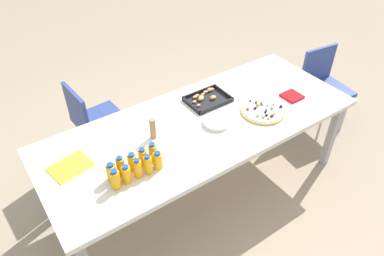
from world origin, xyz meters
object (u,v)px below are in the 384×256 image
(chair_far_left, at_px, (93,119))
(juice_bottle_4, at_px, (158,161))
(juice_bottle_9, at_px, (153,153))
(chair_end, at_px, (323,83))
(napkin_stack, at_px, (292,96))
(party_table, at_px, (201,128))
(juice_bottle_6, at_px, (121,166))
(juice_bottle_8, at_px, (143,157))
(cardboard_tube, at_px, (153,129))
(juice_bottle_2, at_px, (138,169))
(snack_tray, at_px, (207,99))
(plate_stack, at_px, (217,122))
(paper_folder, at_px, (71,167))
(juice_bottle_1, at_px, (126,174))
(juice_bottle_7, at_px, (132,162))
(fruit_pizza, at_px, (263,111))
(juice_bottle_3, at_px, (148,165))
(juice_bottle_5, at_px, (111,172))
(juice_bottle_0, at_px, (115,180))

(chair_far_left, relative_size, juice_bottle_4, 6.21)
(chair_far_left, distance_m, juice_bottle_9, 1.00)
(chair_end, bearing_deg, napkin_stack, 22.74)
(party_table, distance_m, juice_bottle_6, 0.75)
(juice_bottle_8, bearing_deg, cardboard_tube, 45.97)
(chair_far_left, height_order, juice_bottle_2, juice_bottle_2)
(snack_tray, relative_size, plate_stack, 1.65)
(paper_folder, bearing_deg, juice_bottle_1, -52.48)
(plate_stack, height_order, paper_folder, plate_stack)
(juice_bottle_4, height_order, juice_bottle_9, juice_bottle_9)
(chair_end, relative_size, juice_bottle_6, 5.59)
(juice_bottle_6, height_order, juice_bottle_7, juice_bottle_6)
(juice_bottle_8, bearing_deg, juice_bottle_4, -52.00)
(chair_end, xyz_separation_m, juice_bottle_6, (-2.26, -0.20, 0.30))
(juice_bottle_8, bearing_deg, juice_bottle_6, -179.53)
(juice_bottle_1, distance_m, juice_bottle_8, 0.17)
(chair_end, distance_m, fruit_pizza, 1.11)
(juice_bottle_6, relative_size, plate_stack, 0.72)
(chair_far_left, height_order, juice_bottle_7, juice_bottle_7)
(juice_bottle_6, bearing_deg, juice_bottle_9, -1.38)
(juice_bottle_1, height_order, juice_bottle_8, same)
(juice_bottle_4, xyz_separation_m, juice_bottle_8, (-0.06, 0.08, 0.00))
(plate_stack, bearing_deg, juice_bottle_9, -173.18)
(juice_bottle_2, height_order, juice_bottle_3, juice_bottle_2)
(chair_far_left, bearing_deg, snack_tray, 48.88)
(party_table, distance_m, juice_bottle_4, 0.56)
(chair_far_left, relative_size, fruit_pizza, 2.41)
(juice_bottle_3, bearing_deg, snack_tray, 29.02)
(chair_far_left, distance_m, juice_bottle_7, 1.00)
(party_table, height_order, juice_bottle_7, juice_bottle_7)
(juice_bottle_5, bearing_deg, juice_bottle_9, 0.25)
(juice_bottle_3, distance_m, fruit_pizza, 1.05)
(juice_bottle_2, bearing_deg, juice_bottle_7, 89.75)
(party_table, distance_m, chair_end, 1.55)
(juice_bottle_2, relative_size, juice_bottle_9, 0.98)
(fruit_pizza, distance_m, cardboard_tube, 0.88)
(chair_far_left, height_order, juice_bottle_8, juice_bottle_8)
(chair_end, height_order, juice_bottle_5, juice_bottle_5)
(party_table, height_order, juice_bottle_8, juice_bottle_8)
(party_table, distance_m, juice_bottle_3, 0.63)
(juice_bottle_4, distance_m, juice_bottle_8, 0.11)
(juice_bottle_7, bearing_deg, juice_bottle_6, 178.89)
(juice_bottle_3, xyz_separation_m, juice_bottle_9, (0.08, 0.08, 0.00))
(juice_bottle_9, distance_m, napkin_stack, 1.32)
(chair_far_left, xyz_separation_m, plate_stack, (0.66, -0.89, 0.24))
(juice_bottle_1, distance_m, plate_stack, 0.83)
(juice_bottle_0, xyz_separation_m, juice_bottle_2, (0.16, 0.01, -0.00))
(plate_stack, bearing_deg, juice_bottle_4, -166.14)
(juice_bottle_7, height_order, paper_folder, juice_bottle_7)
(napkin_stack, distance_m, cardboard_tube, 1.22)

